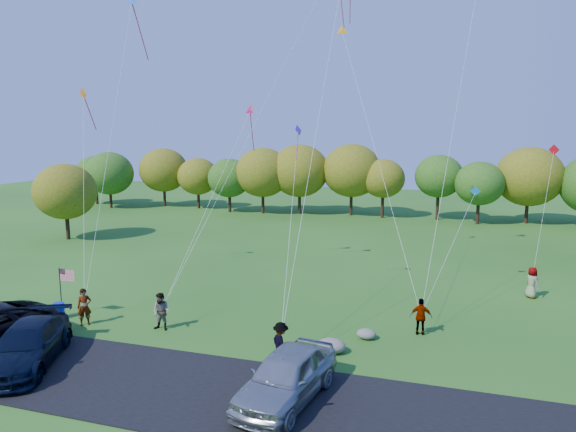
% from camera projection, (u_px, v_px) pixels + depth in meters
% --- Properties ---
extents(ground, '(140.00, 140.00, 0.00)m').
position_uv_depth(ground, '(191.00, 343.00, 23.93)').
color(ground, '#265B1A').
rests_on(ground, ground).
extents(asphalt_lane, '(44.00, 6.00, 0.06)m').
position_uv_depth(asphalt_lane, '(143.00, 382.00, 20.15)').
color(asphalt_lane, black).
rests_on(asphalt_lane, ground).
extents(treeline, '(75.24, 28.06, 8.57)m').
position_uv_depth(treeline, '(333.00, 176.00, 58.05)').
color(treeline, '#331D12').
rests_on(treeline, ground).
extents(minivan_navy, '(4.50, 6.32, 1.70)m').
position_uv_depth(minivan_navy, '(27.00, 345.00, 21.46)').
color(minivan_navy, black).
rests_on(minivan_navy, asphalt_lane).
extents(minivan_silver, '(3.06, 5.74, 1.86)m').
position_uv_depth(minivan_silver, '(286.00, 376.00, 18.58)').
color(minivan_silver, '#999DA3').
rests_on(minivan_silver, asphalt_lane).
extents(flyer_a, '(0.82, 0.81, 1.91)m').
position_uv_depth(flyer_a, '(84.00, 307.00, 26.04)').
color(flyer_a, '#4C4C59').
rests_on(flyer_a, ground).
extents(flyer_b, '(0.93, 0.73, 1.89)m').
position_uv_depth(flyer_b, '(161.00, 312.00, 25.38)').
color(flyer_b, '#4C4C59').
rests_on(flyer_b, ground).
extents(flyer_c, '(1.31, 1.31, 1.82)m').
position_uv_depth(flyer_c, '(281.00, 343.00, 21.66)').
color(flyer_c, '#4C4C59').
rests_on(flyer_c, ground).
extents(flyer_d, '(1.09, 0.51, 1.81)m').
position_uv_depth(flyer_d, '(421.00, 317.00, 24.80)').
color(flyer_d, '#4C4C59').
rests_on(flyer_d, ground).
extents(flyer_e, '(1.01, 1.09, 1.86)m').
position_uv_depth(flyer_e, '(532.00, 282.00, 30.37)').
color(flyer_e, '#4C4C59').
rests_on(flyer_e, ground).
extents(trash_barrel, '(0.56, 0.56, 0.84)m').
position_uv_depth(trash_barrel, '(59.00, 311.00, 27.05)').
color(trash_barrel, '#0D1CC9').
rests_on(trash_barrel, ground).
extents(flag_assembly, '(0.97, 0.63, 2.63)m').
position_uv_depth(flag_assembly, '(64.00, 280.00, 27.15)').
color(flag_assembly, black).
rests_on(flag_assembly, ground).
extents(boulder_near, '(1.28, 1.00, 0.64)m').
position_uv_depth(boulder_near, '(331.00, 346.00, 22.85)').
color(boulder_near, gray).
rests_on(boulder_near, ground).
extents(boulder_far, '(0.92, 0.77, 0.48)m').
position_uv_depth(boulder_far, '(366.00, 334.00, 24.39)').
color(boulder_far, slate).
rests_on(boulder_far, ground).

